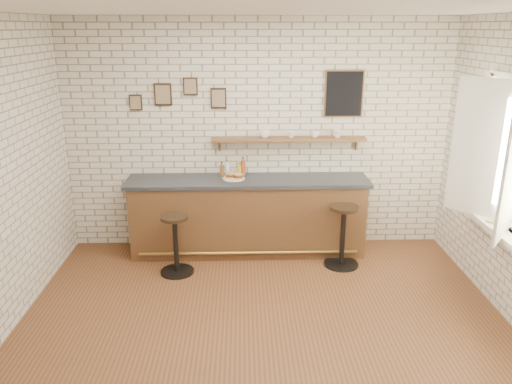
# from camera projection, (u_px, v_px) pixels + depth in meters

# --- Properties ---
(ground) EXTENTS (5.00, 5.00, 0.00)m
(ground) POSITION_uv_depth(u_px,v_px,m) (263.00, 322.00, 5.10)
(ground) COLOR brown
(ground) RESTS_ON ground
(bar_counter) EXTENTS (3.10, 0.65, 1.01)m
(bar_counter) POSITION_uv_depth(u_px,v_px,m) (248.00, 216.00, 6.54)
(bar_counter) COLOR brown
(bar_counter) RESTS_ON ground
(sandwich_plate) EXTENTS (0.28, 0.28, 0.01)m
(sandwich_plate) POSITION_uv_depth(u_px,v_px,m) (234.00, 178.00, 6.39)
(sandwich_plate) COLOR white
(sandwich_plate) RESTS_ON bar_counter
(ciabatta_sandwich) EXTENTS (0.23, 0.15, 0.07)m
(ciabatta_sandwich) POSITION_uv_depth(u_px,v_px,m) (234.00, 175.00, 6.38)
(ciabatta_sandwich) COLOR tan
(ciabatta_sandwich) RESTS_ON sandwich_plate
(potato_chips) EXTENTS (0.26, 0.19, 0.00)m
(potato_chips) POSITION_uv_depth(u_px,v_px,m) (233.00, 178.00, 6.39)
(potato_chips) COLOR #ECC653
(potato_chips) RESTS_ON sandwich_plate
(bitters_bottle_brown) EXTENTS (0.06, 0.06, 0.18)m
(bitters_bottle_brown) POSITION_uv_depth(u_px,v_px,m) (222.00, 170.00, 6.52)
(bitters_bottle_brown) COLOR brown
(bitters_bottle_brown) RESTS_ON bar_counter
(bitters_bottle_white) EXTENTS (0.05, 0.05, 0.20)m
(bitters_bottle_white) POSITION_uv_depth(u_px,v_px,m) (227.00, 169.00, 6.52)
(bitters_bottle_white) COLOR white
(bitters_bottle_white) RESTS_ON bar_counter
(bitters_bottle_amber) EXTENTS (0.06, 0.06, 0.24)m
(bitters_bottle_amber) POSITION_uv_depth(u_px,v_px,m) (243.00, 168.00, 6.52)
(bitters_bottle_amber) COLOR #A4481A
(bitters_bottle_amber) RESTS_ON bar_counter
(condiment_bottle_yellow) EXTENTS (0.05, 0.05, 0.17)m
(condiment_bottle_yellow) POSITION_uv_depth(u_px,v_px,m) (240.00, 170.00, 6.53)
(condiment_bottle_yellow) COLOR yellow
(condiment_bottle_yellow) RESTS_ON bar_counter
(bar_stool_left) EXTENTS (0.41, 0.41, 0.74)m
(bar_stool_left) POSITION_uv_depth(u_px,v_px,m) (176.00, 242.00, 6.00)
(bar_stool_left) COLOR black
(bar_stool_left) RESTS_ON ground
(bar_stool_right) EXTENTS (0.44, 0.44, 0.79)m
(bar_stool_right) POSITION_uv_depth(u_px,v_px,m) (343.00, 234.00, 6.18)
(bar_stool_right) COLOR black
(bar_stool_right) RESTS_ON ground
(wall_shelf) EXTENTS (2.00, 0.18, 0.18)m
(wall_shelf) POSITION_uv_depth(u_px,v_px,m) (289.00, 139.00, 6.44)
(wall_shelf) COLOR brown
(wall_shelf) RESTS_ON ground
(shelf_cup_a) EXTENTS (0.16, 0.16, 0.10)m
(shelf_cup_a) POSITION_uv_depth(u_px,v_px,m) (265.00, 134.00, 6.41)
(shelf_cup_a) COLOR white
(shelf_cup_a) RESTS_ON wall_shelf
(shelf_cup_b) EXTENTS (0.12, 0.12, 0.09)m
(shelf_cup_b) POSITION_uv_depth(u_px,v_px,m) (291.00, 134.00, 6.42)
(shelf_cup_b) COLOR white
(shelf_cup_b) RESTS_ON wall_shelf
(shelf_cup_c) EXTENTS (0.11, 0.11, 0.09)m
(shelf_cup_c) POSITION_uv_depth(u_px,v_px,m) (315.00, 134.00, 6.43)
(shelf_cup_c) COLOR white
(shelf_cup_c) RESTS_ON wall_shelf
(shelf_cup_d) EXTENTS (0.11, 0.11, 0.10)m
(shelf_cup_d) POSITION_uv_depth(u_px,v_px,m) (338.00, 134.00, 6.44)
(shelf_cup_d) COLOR white
(shelf_cup_d) RESTS_ON wall_shelf
(back_wall_decor) EXTENTS (2.96, 0.02, 0.56)m
(back_wall_decor) POSITION_uv_depth(u_px,v_px,m) (276.00, 94.00, 6.33)
(back_wall_decor) COLOR black
(back_wall_decor) RESTS_ON ground
(window_sill) EXTENTS (0.20, 1.35, 0.06)m
(window_sill) POSITION_uv_depth(u_px,v_px,m) (494.00, 226.00, 5.16)
(window_sill) COLOR white
(window_sill) RESTS_ON ground
(casement_window) EXTENTS (0.40, 1.30, 1.56)m
(casement_window) POSITION_uv_depth(u_px,v_px,m) (501.00, 156.00, 4.92)
(casement_window) COLOR white
(casement_window) RESTS_ON ground
(book_lower) EXTENTS (0.24, 0.26, 0.02)m
(book_lower) POSITION_uv_depth(u_px,v_px,m) (494.00, 224.00, 5.12)
(book_lower) COLOR tan
(book_lower) RESTS_ON window_sill
(book_upper) EXTENTS (0.19, 0.23, 0.01)m
(book_upper) POSITION_uv_depth(u_px,v_px,m) (495.00, 223.00, 5.10)
(book_upper) COLOR tan
(book_upper) RESTS_ON book_lower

